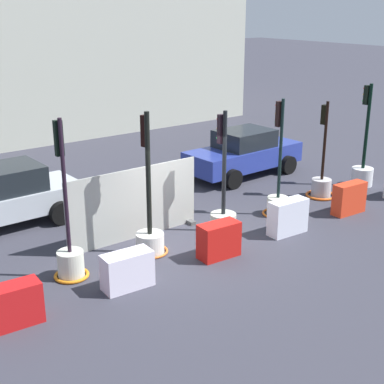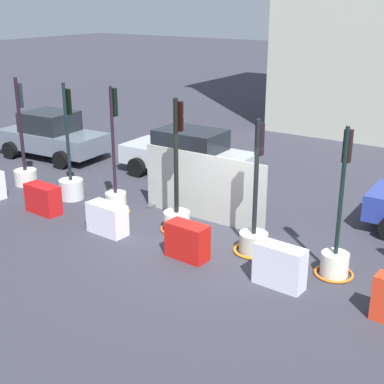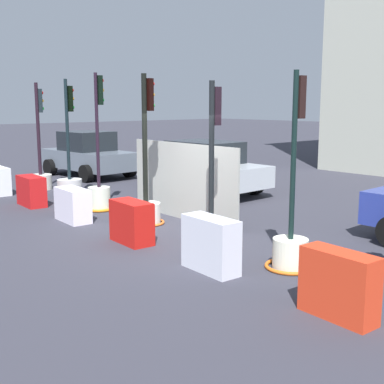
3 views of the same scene
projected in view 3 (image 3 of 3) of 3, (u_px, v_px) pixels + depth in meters
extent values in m
plane|color=#33333E|center=(167.00, 235.00, 10.65)|extent=(120.00, 120.00, 0.00)
cylinder|color=beige|center=(41.00, 182.00, 16.23)|extent=(0.70, 0.70, 0.48)
cylinder|color=black|center=(38.00, 129.00, 15.95)|extent=(0.11, 0.11, 2.88)
cube|color=black|center=(40.00, 101.00, 15.88)|extent=(0.20, 0.15, 0.73)
sphere|color=red|center=(42.00, 93.00, 15.90)|extent=(0.11, 0.11, 0.11)
sphere|color=orange|center=(42.00, 101.00, 15.94)|extent=(0.11, 0.11, 0.11)
sphere|color=green|center=(42.00, 109.00, 15.98)|extent=(0.11, 0.11, 0.11)
cylinder|color=silver|center=(70.00, 189.00, 14.57)|extent=(0.70, 0.70, 0.58)
cylinder|color=black|center=(67.00, 130.00, 14.28)|extent=(0.09, 0.09, 2.81)
cube|color=black|center=(70.00, 99.00, 14.20)|extent=(0.18, 0.12, 0.71)
sphere|color=red|center=(72.00, 90.00, 14.21)|extent=(0.11, 0.11, 0.11)
sphere|color=orange|center=(72.00, 99.00, 14.25)|extent=(0.11, 0.11, 0.11)
sphere|color=green|center=(72.00, 107.00, 14.29)|extent=(0.11, 0.11, 0.11)
cylinder|color=beige|center=(99.00, 198.00, 13.09)|extent=(0.57, 0.57, 0.60)
cylinder|color=black|center=(97.00, 131.00, 12.79)|extent=(0.08, 0.08, 2.88)
cube|color=black|center=(99.00, 90.00, 12.69)|extent=(0.17, 0.13, 0.73)
sphere|color=red|center=(102.00, 80.00, 12.70)|extent=(0.11, 0.11, 0.11)
sphere|color=orange|center=(102.00, 90.00, 12.74)|extent=(0.11, 0.11, 0.11)
sphere|color=green|center=(102.00, 100.00, 12.78)|extent=(0.11, 0.11, 0.11)
torus|color=orange|center=(100.00, 208.00, 13.14)|extent=(0.76, 0.76, 0.07)
cylinder|color=silver|center=(146.00, 213.00, 11.60)|extent=(0.67, 0.67, 0.48)
cylinder|color=black|center=(145.00, 139.00, 11.31)|extent=(0.12, 0.12, 2.88)
cube|color=black|center=(149.00, 95.00, 11.20)|extent=(0.17, 0.16, 0.71)
sphere|color=red|center=(152.00, 84.00, 11.20)|extent=(0.10, 0.10, 0.10)
sphere|color=orange|center=(153.00, 95.00, 11.24)|extent=(0.10, 0.10, 0.10)
sphere|color=green|center=(153.00, 105.00, 11.28)|extent=(0.10, 0.10, 0.10)
torus|color=orange|center=(146.00, 222.00, 11.63)|extent=(0.85, 0.85, 0.05)
cylinder|color=#B1B3A4|center=(211.00, 232.00, 9.92)|extent=(0.67, 0.67, 0.47)
cylinder|color=black|center=(212.00, 152.00, 9.65)|extent=(0.11, 0.11, 2.67)
cube|color=black|center=(216.00, 106.00, 9.59)|extent=(0.17, 0.17, 0.72)
sphere|color=red|center=(219.00, 93.00, 9.61)|extent=(0.10, 0.10, 0.10)
sphere|color=orange|center=(219.00, 106.00, 9.66)|extent=(0.10, 0.10, 0.10)
sphere|color=green|center=(219.00, 119.00, 9.70)|extent=(0.10, 0.10, 0.10)
torus|color=orange|center=(211.00, 242.00, 9.95)|extent=(0.94, 0.94, 0.07)
cylinder|color=silver|center=(290.00, 253.00, 8.43)|extent=(0.59, 0.59, 0.51)
cylinder|color=black|center=(294.00, 157.00, 8.16)|extent=(0.09, 0.09, 2.73)
cube|color=black|center=(300.00, 97.00, 8.07)|extent=(0.16, 0.15, 0.67)
sphere|color=red|center=(303.00, 83.00, 8.09)|extent=(0.09, 0.09, 0.09)
sphere|color=orange|center=(303.00, 97.00, 8.13)|extent=(0.09, 0.09, 0.09)
sphere|color=green|center=(302.00, 111.00, 8.17)|extent=(0.09, 0.09, 0.09)
torus|color=orange|center=(290.00, 266.00, 8.47)|extent=(0.84, 0.84, 0.06)
cube|color=red|center=(31.00, 191.00, 13.61)|extent=(1.06, 0.52, 0.80)
cube|color=silver|center=(73.00, 205.00, 11.80)|extent=(1.07, 0.53, 0.78)
cube|color=red|center=(132.00, 222.00, 9.97)|extent=(1.00, 0.52, 0.83)
cube|color=silver|center=(211.00, 244.00, 8.26)|extent=(1.08, 0.48, 0.90)
cube|color=red|center=(339.00, 285.00, 6.44)|extent=(1.03, 0.43, 0.88)
cube|color=#AEB6C0|center=(201.00, 172.00, 15.69)|extent=(4.49, 1.79, 0.63)
cube|color=black|center=(205.00, 152.00, 15.48)|extent=(2.18, 1.53, 0.65)
cylinder|color=black|center=(151.00, 180.00, 16.16)|extent=(0.64, 0.30, 0.63)
cylinder|color=black|center=(193.00, 175.00, 17.34)|extent=(0.64, 0.30, 0.63)
cylinder|color=black|center=(212.00, 191.00, 14.15)|extent=(0.64, 0.30, 0.63)
cylinder|color=black|center=(254.00, 184.00, 15.34)|extent=(0.64, 0.30, 0.63)
cube|color=slate|center=(89.00, 159.00, 19.14)|extent=(4.14, 2.02, 0.66)
cube|color=black|center=(87.00, 141.00, 19.09)|extent=(1.87, 1.66, 0.71)
cylinder|color=black|center=(50.00, 167.00, 19.43)|extent=(0.64, 0.32, 0.62)
cylinder|color=black|center=(91.00, 163.00, 20.72)|extent=(0.64, 0.32, 0.62)
cylinder|color=black|center=(87.00, 174.00, 17.68)|extent=(0.64, 0.32, 0.62)
cylinder|color=black|center=(129.00, 169.00, 18.97)|extent=(0.64, 0.32, 0.62)
cube|color=#A3A59E|center=(183.00, 181.00, 11.96)|extent=(3.68, 0.04, 1.81)
cube|color=#4C4C4C|center=(142.00, 206.00, 13.34)|extent=(0.16, 0.50, 0.10)
cube|color=#4C4C4C|center=(232.00, 229.00, 10.88)|extent=(0.16, 0.50, 0.10)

